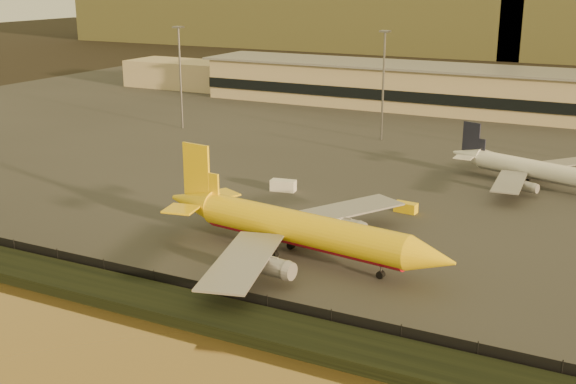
# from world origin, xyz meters

# --- Properties ---
(ground) EXTENTS (900.00, 900.00, 0.00)m
(ground) POSITION_xyz_m (0.00, 0.00, 0.00)
(ground) COLOR black
(ground) RESTS_ON ground
(embankment) EXTENTS (320.00, 7.00, 1.40)m
(embankment) POSITION_xyz_m (0.00, -17.00, 0.70)
(embankment) COLOR black
(embankment) RESTS_ON ground
(tarmac) EXTENTS (320.00, 220.00, 0.20)m
(tarmac) POSITION_xyz_m (0.00, 95.00, 0.10)
(tarmac) COLOR #2D2D2D
(tarmac) RESTS_ON ground
(perimeter_fence) EXTENTS (300.00, 0.05, 2.20)m
(perimeter_fence) POSITION_xyz_m (0.00, -13.00, 1.30)
(perimeter_fence) COLOR black
(perimeter_fence) RESTS_ON tarmac
(terminal_building) EXTENTS (202.00, 25.00, 12.60)m
(terminal_building) POSITION_xyz_m (-14.52, 125.55, 6.25)
(terminal_building) COLOR tan
(terminal_building) RESTS_ON tarmac
(apron_light_masts) EXTENTS (152.20, 12.20, 25.40)m
(apron_light_masts) POSITION_xyz_m (15.00, 75.00, 15.70)
(apron_light_masts) COLOR slate
(apron_light_masts) RESTS_ON tarmac
(dhl_cargo_jet) EXTENTS (45.83, 44.52, 13.69)m
(dhl_cargo_jet) POSITION_xyz_m (5.30, 4.25, 4.29)
(dhl_cargo_jet) COLOR yellow
(dhl_cargo_jet) RESTS_ON tarmac
(white_narrowbody_jet) EXTENTS (34.07, 32.38, 10.03)m
(white_narrowbody_jet) POSITION_xyz_m (28.64, 55.82, 3.19)
(white_narrowbody_jet) COLOR white
(white_narrowbody_jet) RESTS_ON tarmac
(gse_vehicle_yellow) EXTENTS (3.84, 2.01, 1.66)m
(gse_vehicle_yellow) POSITION_xyz_m (12.44, 30.03, 1.03)
(gse_vehicle_yellow) COLOR yellow
(gse_vehicle_yellow) RESTS_ON tarmac
(gse_vehicle_white) EXTENTS (4.77, 2.74, 2.03)m
(gse_vehicle_white) POSITION_xyz_m (-11.14, 31.75, 1.21)
(gse_vehicle_white) COLOR white
(gse_vehicle_white) RESTS_ON tarmac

